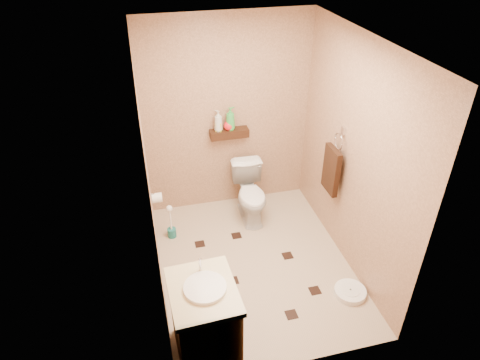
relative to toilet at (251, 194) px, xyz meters
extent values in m
plane|color=tan|center=(-0.18, -0.83, -0.34)|extent=(2.50, 2.50, 0.00)
cube|color=tan|center=(-0.18, 0.42, 0.86)|extent=(2.00, 0.04, 2.40)
cube|color=tan|center=(-0.18, -2.08, 0.86)|extent=(2.00, 0.04, 2.40)
cube|color=tan|center=(-1.18, -0.83, 0.86)|extent=(0.04, 2.50, 2.40)
cube|color=tan|center=(0.82, -0.83, 0.86)|extent=(0.04, 2.50, 2.40)
cube|color=white|center=(-0.18, -0.83, 2.06)|extent=(2.00, 2.50, 0.02)
cube|color=#391C0F|center=(-0.18, 0.34, 0.68)|extent=(0.46, 0.14, 0.10)
cube|color=black|center=(-0.47, -1.02, -0.34)|extent=(0.11, 0.11, 0.01)
cube|color=black|center=(0.21, -0.80, -0.34)|extent=(0.11, 0.11, 0.01)
cube|color=black|center=(-0.02, -1.59, -0.34)|extent=(0.11, 0.11, 0.01)
cube|color=black|center=(-0.71, -0.37, -0.34)|extent=(0.11, 0.11, 0.01)
cube|color=black|center=(0.31, -1.36, -0.34)|extent=(0.11, 0.11, 0.01)
cube|color=black|center=(-0.26, -0.33, -0.34)|extent=(0.11, 0.11, 0.01)
imported|color=white|center=(0.00, 0.00, 0.00)|extent=(0.41, 0.68, 0.68)
cube|color=brown|center=(-0.88, -1.78, 0.03)|extent=(0.51, 0.62, 0.74)
cube|color=beige|center=(-0.88, -1.78, 0.42)|extent=(0.55, 0.66, 0.05)
cylinder|color=white|center=(-0.87, -1.78, 0.45)|extent=(0.34, 0.34, 0.05)
cylinder|color=silver|center=(-0.87, -1.57, 0.51)|extent=(0.03, 0.03, 0.11)
cylinder|color=white|center=(0.64, -1.48, -0.31)|extent=(0.36, 0.36, 0.06)
cylinder|color=white|center=(0.64, -1.48, -0.28)|extent=(0.19, 0.19, 0.01)
cylinder|color=#1A6A67|center=(-1.00, -0.15, -0.28)|extent=(0.10, 0.10, 0.11)
cylinder|color=white|center=(-1.00, -0.15, -0.08)|extent=(0.02, 0.02, 0.32)
sphere|color=white|center=(-1.00, -0.15, 0.07)|extent=(0.07, 0.07, 0.07)
cube|color=silver|center=(0.80, -0.58, 1.04)|extent=(0.03, 0.06, 0.08)
torus|color=silver|center=(0.77, -0.58, 0.92)|extent=(0.02, 0.19, 0.19)
cube|color=black|center=(0.73, -0.58, 0.58)|extent=(0.06, 0.30, 0.52)
cylinder|color=white|center=(-1.12, -0.18, 0.26)|extent=(0.11, 0.11, 0.11)
cylinder|color=silver|center=(-1.16, -0.18, 0.32)|extent=(0.04, 0.02, 0.02)
imported|color=beige|center=(-0.31, 0.34, 0.86)|extent=(0.14, 0.14, 0.25)
imported|color=gold|center=(-0.31, 0.34, 0.81)|extent=(0.10, 0.10, 0.16)
imported|color=red|center=(-0.19, 0.34, 0.81)|extent=(0.14, 0.14, 0.15)
imported|color=green|center=(-0.17, 0.34, 0.87)|extent=(0.13, 0.13, 0.28)
camera|label=1|loc=(-1.17, -4.12, 2.98)|focal=32.00mm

